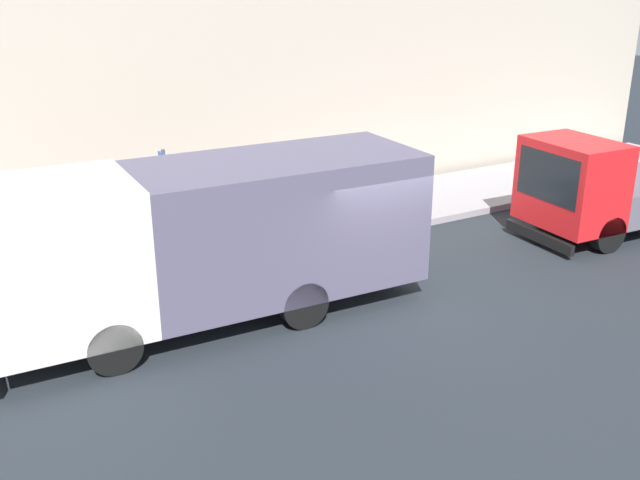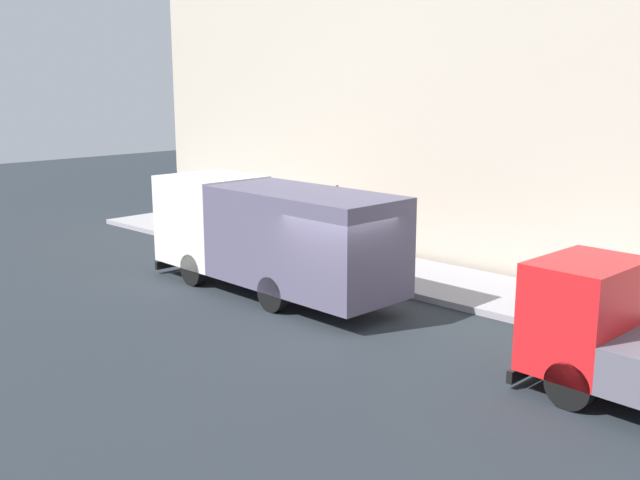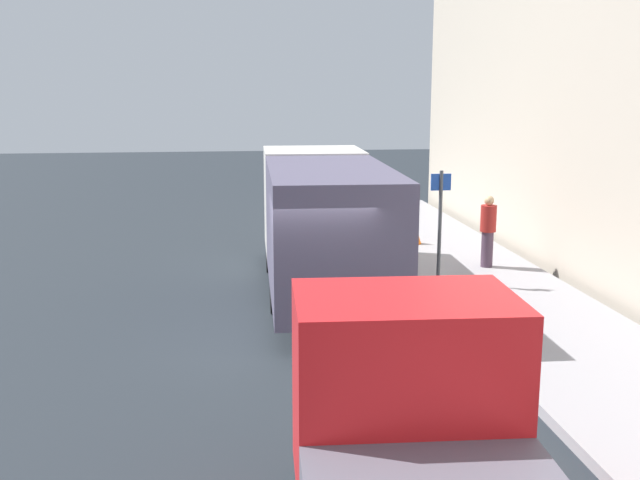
{
  "view_description": "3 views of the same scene",
  "coord_description": "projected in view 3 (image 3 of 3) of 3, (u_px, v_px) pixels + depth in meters",
  "views": [
    {
      "loc": [
        -10.54,
        7.4,
        6.06
      ],
      "look_at": [
        0.87,
        0.83,
        1.14
      ],
      "focal_mm": 41.07,
      "sensor_mm": 36.0,
      "label": 1
    },
    {
      "loc": [
        -11.85,
        -10.94,
        5.49
      ],
      "look_at": [
        1.23,
        1.55,
        1.6
      ],
      "focal_mm": 41.21,
      "sensor_mm": 36.0,
      "label": 2
    },
    {
      "loc": [
        -1.14,
        -12.55,
        4.4
      ],
      "look_at": [
        0.61,
        1.4,
        1.52
      ],
      "focal_mm": 42.23,
      "sensor_mm": 36.0,
      "label": 3
    }
  ],
  "objects": [
    {
      "name": "sidewalk",
      "position": [
        546.0,
        327.0,
        13.77
      ],
      "size": [
        3.22,
        30.0,
        0.17
      ],
      "primitive_type": "cube",
      "color": "#99969B",
      "rests_on": "ground"
    },
    {
      "name": "ground",
      "position": [
        295.0,
        341.0,
        13.22
      ],
      "size": [
        80.0,
        80.0,
        0.0
      ],
      "primitive_type": "plane",
      "color": "#242A2F"
    },
    {
      "name": "large_utility_truck",
      "position": [
        323.0,
        219.0,
        15.94
      ],
      "size": [
        2.61,
        7.87,
        2.91
      ],
      "rotation": [
        0.0,
        0.0,
        -0.03
      ],
      "color": "white",
      "rests_on": "ground"
    },
    {
      "name": "pedestrian_walking",
      "position": [
        488.0,
        230.0,
        17.81
      ],
      "size": [
        0.48,
        0.48,
        1.71
      ],
      "rotation": [
        0.0,
        0.0,
        4.37
      ],
      "color": "#4B3648",
      "rests_on": "sidewalk"
    },
    {
      "name": "street_sign_post",
      "position": [
        440.0,
        217.0,
        16.22
      ],
      "size": [
        0.44,
        0.08,
        2.47
      ],
      "color": "#4C5156",
      "rests_on": "sidewalk"
    },
    {
      "name": "small_flatbed_truck",
      "position": [
        427.0,
        476.0,
        6.49
      ],
      "size": [
        2.41,
        4.99,
        2.4
      ],
      "rotation": [
        0.0,
        0.0,
        -0.05
      ],
      "color": "red",
      "rests_on": "ground"
    },
    {
      "name": "traffic_cone_orange",
      "position": [
        414.0,
        232.0,
        20.57
      ],
      "size": [
        0.44,
        0.44,
        0.64
      ],
      "primitive_type": "cone",
      "color": "orange",
      "rests_on": "sidewalk"
    }
  ]
}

